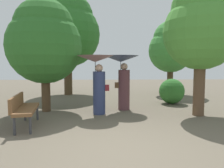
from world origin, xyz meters
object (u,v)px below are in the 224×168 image
object	(u,v)px
person_right	(122,71)
tree_mid_right	(201,25)
tree_near_right	(171,47)
park_bench	(23,107)
tree_near_left	(45,41)
person_left	(97,74)
tree_mid_left	(67,29)

from	to	relation	value
person_right	tree_mid_right	bearing A→B (deg)	-115.86
person_right	tree_near_right	bearing A→B (deg)	-40.69
park_bench	tree_near_left	size ratio (longest dim) A/B	0.41
tree_near_right	person_left	bearing A→B (deg)	-129.75
person_right	park_bench	size ratio (longest dim) A/B	1.23
person_right	tree_near_left	bearing A→B (deg)	90.03
person_right	park_bench	world-z (taller)	person_right
tree_mid_right	tree_near_right	bearing A→B (deg)	83.13
park_bench	tree_near_left	distance (m)	2.69
tree_near_left	person_left	bearing A→B (deg)	-15.72
tree_mid_left	tree_near_left	bearing A→B (deg)	-90.82
park_bench	tree_mid_right	distance (m)	5.68
person_right	tree_mid_right	distance (m)	2.93
tree_near_left	person_right	bearing A→B (deg)	3.70
tree_near_right	tree_mid_right	bearing A→B (deg)	-96.87
park_bench	tree_near_right	xyz separation A→B (m)	(5.66, 5.98, 2.08)
person_right	tree_near_right	xyz separation A→B (m)	(2.95, 3.91, 1.21)
person_left	tree_mid_left	xyz separation A→B (m)	(-1.73, 4.71, 2.19)
park_bench	tree_mid_left	bearing A→B (deg)	-11.69
person_right	tree_mid_right	size ratio (longest dim) A/B	0.46
person_right	tree_mid_right	world-z (taller)	tree_mid_right
person_left	person_right	xyz separation A→B (m)	(0.86, 0.67, 0.06)
tree_near_right	person_right	bearing A→B (deg)	-127.02
tree_mid_left	park_bench	bearing A→B (deg)	-91.14
tree_mid_left	person_right	bearing A→B (deg)	-57.29
person_right	tree_near_left	distance (m)	2.85
person_right	tree_near_left	size ratio (longest dim) A/B	0.50
tree_near_left	tree_near_right	xyz separation A→B (m)	(5.60, 4.08, 0.17)
person_left	person_right	distance (m)	1.10
tree_near_right	tree_mid_right	size ratio (longest dim) A/B	0.94
person_right	tree_near_right	world-z (taller)	tree_near_right
tree_near_left	tree_near_right	distance (m)	6.93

